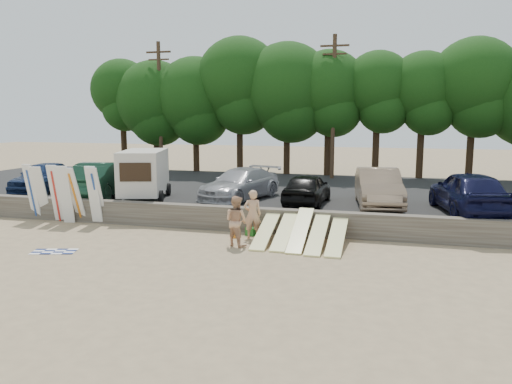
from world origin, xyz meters
TOP-DOWN VIEW (x-y plane):
  - ground at (0.00, 0.00)m, footprint 120.00×120.00m
  - seawall at (0.00, 3.00)m, footprint 44.00×0.50m
  - parking_lot at (0.00, 10.50)m, footprint 44.00×14.50m
  - treeline at (0.03, 17.60)m, footprint 33.08×6.20m
  - utility_poles at (2.00, 16.00)m, footprint 25.80×0.26m
  - box_trailer at (-5.76, 5.33)m, footprint 2.90×4.07m
  - car_0 at (-12.14, 6.24)m, footprint 2.59×4.86m
  - car_1 at (-8.22, 5.65)m, footprint 2.77×5.47m
  - car_2 at (-1.31, 6.54)m, footprint 3.42×5.47m
  - car_3 at (2.02, 6.03)m, footprint 1.83×4.27m
  - car_4 at (5.15, 6.38)m, footprint 2.43×5.28m
  - car_5 at (8.76, 5.59)m, footprint 3.04×5.57m
  - surfboard_upright_0 at (-9.91, 2.61)m, footprint 0.55×0.58m
  - surfboard_upright_1 at (-9.42, 2.60)m, footprint 0.63×0.92m
  - surfboard_upright_2 at (-8.62, 2.55)m, footprint 0.51×0.54m
  - surfboard_upright_3 at (-7.99, 2.37)m, footprint 0.57×0.60m
  - surfboard_upright_4 at (-7.59, 2.51)m, footprint 0.59×0.87m
  - surfboard_upright_5 at (-6.71, 2.56)m, footprint 0.50×0.53m
  - surfboard_upright_6 at (-6.62, 2.64)m, footprint 0.51×0.79m
  - surfboard_low_0 at (1.23, 1.55)m, footprint 0.56×2.89m
  - surfboard_low_1 at (1.95, 1.59)m, footprint 0.56×2.88m
  - surfboard_low_2 at (2.55, 1.45)m, footprint 0.56×2.83m
  - surfboard_low_3 at (3.20, 1.37)m, footprint 0.56×2.89m
  - surfboard_low_4 at (3.89, 1.39)m, footprint 0.56×2.92m
  - beachgoer_a at (0.59, 1.95)m, footprint 0.81×0.69m
  - beachgoer_b at (0.33, 0.70)m, footprint 1.11×1.02m
  - cooler at (0.41, 2.40)m, footprint 0.46×0.40m
  - gear_bag at (-0.04, 1.87)m, footprint 0.31×0.27m
  - beach_towel at (-5.57, -1.74)m, footprint 1.86×1.86m

SIDE VIEW (x-z plane):
  - ground at x=0.00m, z-range 0.00..0.00m
  - beach_towel at x=-5.57m, z-range 0.01..0.01m
  - gear_bag at x=-0.04m, z-range 0.00..0.22m
  - cooler at x=0.41m, z-range 0.00..0.32m
  - parking_lot at x=0.00m, z-range 0.00..0.70m
  - surfboard_low_4 at x=3.89m, z-range 0.00..0.85m
  - surfboard_low_3 at x=3.20m, z-range 0.00..0.93m
  - surfboard_low_0 at x=1.23m, z-range 0.00..0.93m
  - surfboard_low_1 at x=1.95m, z-range 0.00..0.98m
  - seawall at x=0.00m, z-range 0.00..1.00m
  - surfboard_low_2 at x=2.55m, z-range 0.00..1.12m
  - beachgoer_b at x=0.33m, z-range 0.00..1.85m
  - beachgoer_a at x=0.59m, z-range 0.00..1.89m
  - surfboard_upright_1 at x=-9.42m, z-range 0.00..2.49m
  - surfboard_upright_4 at x=-7.59m, z-range 0.00..2.50m
  - surfboard_upright_6 at x=-6.62m, z-range 0.00..2.52m
  - surfboard_upright_3 at x=-7.99m, z-range 0.00..2.57m
  - surfboard_upright_2 at x=-8.62m, z-range 0.00..2.57m
  - surfboard_upright_5 at x=-6.71m, z-range 0.00..2.57m
  - surfboard_upright_0 at x=-9.91m, z-range 0.00..2.57m
  - car_3 at x=2.02m, z-range 0.70..2.14m
  - car_2 at x=-1.31m, z-range 0.70..2.18m
  - car_0 at x=-12.14m, z-range 0.70..2.27m
  - car_4 at x=5.15m, z-range 0.70..2.38m
  - car_1 at x=-8.22m, z-range 0.70..2.42m
  - car_5 at x=8.76m, z-range 0.70..2.49m
  - box_trailer at x=-5.76m, z-range 0.84..3.20m
  - utility_poles at x=2.00m, z-range 0.93..9.93m
  - treeline at x=0.03m, z-range 1.66..11.06m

